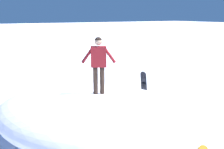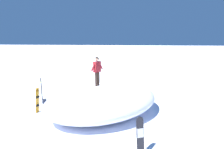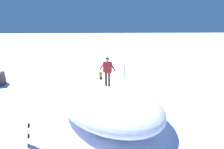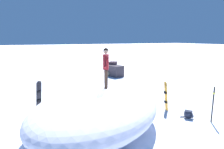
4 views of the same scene
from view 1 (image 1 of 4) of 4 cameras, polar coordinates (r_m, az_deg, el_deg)
The scene contains 4 objects.
ground at distance 8.79m, azimuth -4.82°, elevation -14.63°, with size 240.00×240.00×0.00m, color white.
snow_mound at distance 8.44m, azimuth -3.70°, elevation -9.24°, with size 6.91×4.79×1.76m, color white.
snowboarder_standing at distance 7.60m, azimuth -2.96°, elevation 3.12°, with size 0.94×0.54×1.69m.
snowboard_secondary_upright at distance 11.95m, azimuth 7.02°, elevation -2.84°, with size 0.35×0.37×1.59m.
Camera 1 is at (-3.34, -7.03, 4.08)m, focal length 41.58 mm.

